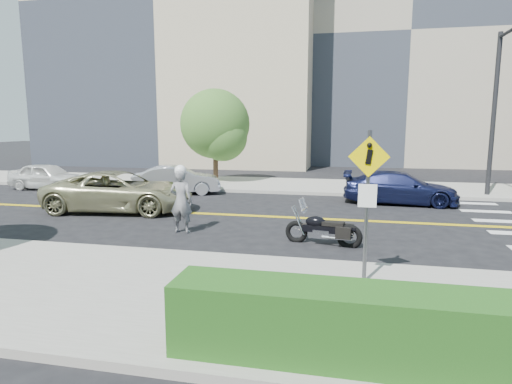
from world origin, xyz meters
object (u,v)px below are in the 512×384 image
object	(u,v)px
parked_car_white	(47,176)
parked_car_blue	(400,188)
motorcyclist	(181,199)
parked_car_silver	(177,180)
pedestrian_sign	(367,192)
suv	(120,191)
motorcycle	(323,222)

from	to	relation	value
parked_car_white	parked_car_blue	bearing A→B (deg)	-87.80
motorcyclist	parked_car_silver	xyz separation A→B (m)	(-2.97, 6.80, -0.36)
motorcyclist	pedestrian_sign	bearing A→B (deg)	148.03
pedestrian_sign	suv	size ratio (longest dim) A/B	0.55
pedestrian_sign	motorcycle	bearing A→B (deg)	107.60
parked_car_white	pedestrian_sign	bearing A→B (deg)	-120.76
motorcyclist	parked_car_blue	size ratio (longest dim) A/B	0.45
pedestrian_sign	parked_car_blue	world-z (taller)	pedestrian_sign
motorcycle	suv	bearing A→B (deg)	168.01
motorcycle	parked_car_blue	world-z (taller)	parked_car_blue
motorcyclist	parked_car_white	bearing A→B (deg)	-32.58
pedestrian_sign	parked_car_white	world-z (taller)	pedestrian_sign
pedestrian_sign	motorcycle	world-z (taller)	pedestrian_sign
suv	motorcycle	bearing A→B (deg)	-118.07
pedestrian_sign	parked_car_silver	bearing A→B (deg)	128.56
motorcyclist	parked_car_white	size ratio (longest dim) A/B	0.53
motorcyclist	parked_car_silver	size ratio (longest dim) A/B	0.51
parked_car_silver	pedestrian_sign	bearing A→B (deg)	-162.24
pedestrian_sign	parked_car_silver	size ratio (longest dim) A/B	0.74
parked_car_silver	parked_car_blue	world-z (taller)	parked_car_silver
parked_car_white	parked_car_blue	xyz separation A→B (m)	(16.95, -0.38, -0.00)
motorcyclist	suv	world-z (taller)	motorcyclist
suv	parked_car_silver	distance (m)	4.23
suv	parked_car_white	size ratio (longest dim) A/B	1.39
pedestrian_sign	parked_car_white	size ratio (longest dim) A/B	0.76
pedestrian_sign	parked_car_silver	distance (m)	13.27
suv	parked_car_blue	bearing A→B (deg)	-76.90
pedestrian_sign	suv	bearing A→B (deg)	145.11
suv	parked_car_silver	size ratio (longest dim) A/B	1.34
pedestrian_sign	parked_car_blue	bearing A→B (deg)	79.91
motorcyclist	motorcycle	world-z (taller)	motorcyclist
motorcyclist	parked_car_silver	distance (m)	7.43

